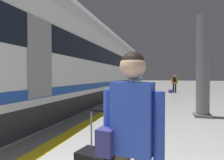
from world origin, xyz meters
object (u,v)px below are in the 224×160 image
object	(u,v)px
traveller_foreground	(131,136)
duffel_bag_near	(171,91)
high_speed_train	(83,58)
passenger_near	(174,81)
platform_pillar	(203,68)

from	to	relation	value
traveller_foreground	duffel_bag_near	size ratio (longest dim) A/B	3.74
high_speed_train	duffel_bag_near	bearing A→B (deg)	53.06
traveller_foreground	high_speed_train	bearing A→B (deg)	118.22
high_speed_train	passenger_near	xyz separation A→B (m)	(5.32, 6.91, -1.53)
high_speed_train	traveller_foreground	bearing A→B (deg)	-61.78
high_speed_train	duffel_bag_near	world-z (taller)	high_speed_train
passenger_near	duffel_bag_near	size ratio (longest dim) A/B	3.73
high_speed_train	traveller_foreground	xyz separation A→B (m)	(4.23, -7.88, -1.55)
high_speed_train	platform_pillar	size ratio (longest dim) A/B	9.97
passenger_near	high_speed_train	bearing A→B (deg)	-127.60
passenger_near	duffel_bag_near	world-z (taller)	passenger_near
traveller_foreground	passenger_near	bearing A→B (deg)	85.79
duffel_bag_near	platform_pillar	world-z (taller)	platform_pillar
passenger_near	platform_pillar	world-z (taller)	platform_pillar
high_speed_train	passenger_near	distance (m)	8.85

